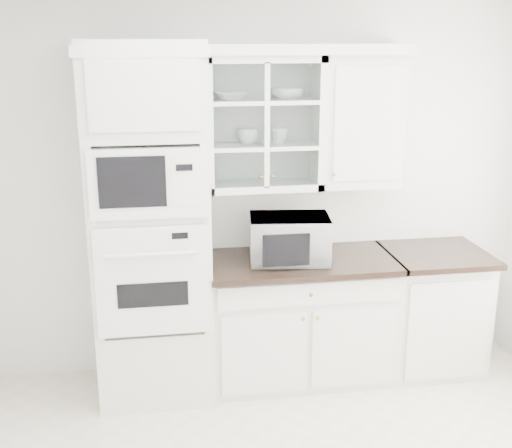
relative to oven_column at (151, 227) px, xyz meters
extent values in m
cube|color=white|center=(0.75, 0.32, 0.15)|extent=(4.00, 0.02, 2.70)
cube|color=silver|center=(0.00, 0.01, 0.00)|extent=(0.76, 0.65, 2.40)
cube|color=white|center=(0.00, -0.33, -0.26)|extent=(0.70, 0.03, 0.72)
cube|color=black|center=(0.00, -0.35, -0.34)|extent=(0.44, 0.01, 0.16)
cube|color=white|center=(0.00, -0.33, 0.37)|extent=(0.70, 0.03, 0.43)
cube|color=black|center=(-0.09, -0.35, 0.39)|extent=(0.40, 0.01, 0.31)
cube|color=silver|center=(1.03, 0.03, -0.76)|extent=(1.30, 0.60, 0.88)
cube|color=#2F2016|center=(1.03, 0.00, -0.30)|extent=(1.32, 0.67, 0.04)
cube|color=silver|center=(2.03, 0.03, -0.76)|extent=(0.70, 0.60, 0.88)
cube|color=#2F2016|center=(2.03, 0.00, -0.30)|extent=(0.72, 0.67, 0.04)
cube|color=silver|center=(0.78, 0.17, 0.65)|extent=(0.80, 0.33, 0.90)
cube|color=silver|center=(0.78, 0.17, 0.50)|extent=(0.74, 0.29, 0.02)
cube|color=silver|center=(0.78, 0.17, 0.80)|extent=(0.74, 0.29, 0.02)
cube|color=silver|center=(1.46, 0.17, 0.65)|extent=(0.55, 0.33, 0.90)
cube|color=white|center=(0.68, 0.14, 1.14)|extent=(2.14, 0.38, 0.07)
imported|color=white|center=(0.94, 0.01, -0.12)|extent=(0.59, 0.51, 0.31)
imported|color=white|center=(0.56, 0.17, 0.84)|extent=(0.27, 0.27, 0.05)
imported|color=white|center=(0.95, 0.19, 0.85)|extent=(0.27, 0.27, 0.07)
imported|color=white|center=(0.68, 0.18, 0.56)|extent=(0.14, 0.14, 0.10)
imported|color=white|center=(0.90, 0.17, 0.56)|extent=(0.14, 0.14, 0.11)
camera|label=1|loc=(0.07, -4.13, 1.22)|focal=45.00mm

